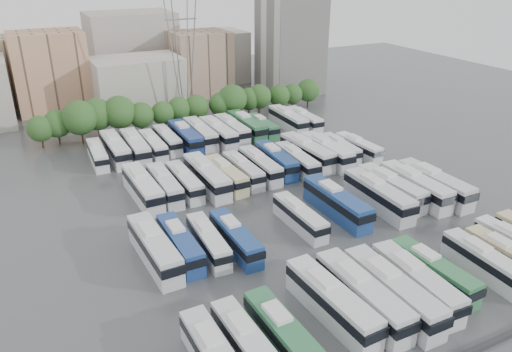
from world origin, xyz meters
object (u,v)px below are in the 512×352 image
bus_r0_s11 (508,257)px  bus_r2_s1 (143,187)px  bus_r0_s4 (332,301)px  bus_r3_s1 (115,148)px  bus_r0_s10 (485,262)px  bus_r3_s12 (288,119)px  bus_r0_s7 (416,282)px  bus_r2_s7 (260,165)px  bus_r1_s3 (235,238)px  bus_r2_s13 (358,147)px  bus_r1_s12 (415,186)px  bus_r3_s3 (153,145)px  apartment_tower (291,42)px  bus_r2_s8 (276,160)px  bus_r0_s2 (285,336)px  bus_r2_s12 (340,148)px  bus_r2_s5 (226,175)px  bus_r1_s6 (300,217)px  bus_r3_s10 (263,126)px  bus_r0_s6 (392,291)px  bus_r0_s5 (362,295)px  bus_r1_s8 (337,202)px  bus_r1_s1 (180,243)px  bus_r2_s10 (307,152)px  bus_r3_s0 (98,154)px  bus_r3_s13 (304,119)px  bus_r2_s4 (207,176)px  bus_r3_s9 (247,126)px  bus_r1_s13 (434,184)px  bus_r2_s3 (185,182)px  bus_r1_s2 (208,241)px  electricity_pylon (181,31)px  bus_r2_s6 (243,170)px  bus_r2_s2 (165,185)px  bus_r1_s0 (154,248)px  bus_r1_s10 (378,195)px  bus_r3_s6 (200,133)px  bus_r3_s7 (218,133)px  bus_r1_s11 (391,187)px  bus_r3_s5 (185,137)px  bus_r3_s8 (232,129)px  bus_r3_s2 (135,147)px  bus_r0_s1 (248,346)px

bus_r0_s11 → bus_r2_s1: 49.54m
bus_r0_s4 → bus_r3_s1: bearing=97.9°
bus_r0_s10 → bus_r3_s12: size_ratio=0.89×
bus_r0_s7 → bus_r2_s7: (-0.22, 36.07, -0.07)m
bus_r1_s3 → bus_r2_s13: size_ratio=1.03×
bus_r1_s12 → bus_r3_s3: (-29.94, 35.47, -0.30)m
apartment_tower → bus_r1_s12: apartment_tower is taller
bus_r2_s8 → bus_r0_s2: bearing=-114.9°
bus_r0_s2 → bus_r2_s12: (33.17, 37.93, -0.18)m
bus_r2_s1 → bus_r3_s3: size_ratio=1.16×
bus_r2_s5 → bus_r1_s6: bearing=-81.0°
bus_r3_s10 → bus_r0_s6: bearing=-101.6°
bus_r0_s5 → bus_r3_s12: (22.84, 54.56, -0.07)m
bus_r0_s2 → bus_r0_s7: (16.56, 0.87, 0.09)m
bus_r1_s8 → bus_r1_s1: bearing=179.5°
bus_r1_s6 → bus_r2_s10: 23.13m
bus_r0_s10 → bus_r2_s5: 39.44m
bus_r3_s0 → bus_r3_s12: bus_r3_s12 is taller
bus_r0_s4 → bus_r3_s13: size_ratio=1.11×
bus_r1_s3 → bus_r2_s4: bus_r2_s4 is taller
bus_r1_s12 → bus_r3_s9: bearing=106.2°
bus_r2_s4 → bus_r3_s10: bearing=43.5°
bus_r1_s13 → bus_r2_s3: size_ratio=1.19×
apartment_tower → bus_r2_s4: size_ratio=1.91×
bus_r1_s2 → bus_r2_s10: 32.64m
electricity_pylon → bus_r3_s10: electricity_pylon is taller
bus_r0_s6 → bus_r2_s3: bearing=105.8°
bus_r3_s3 → bus_r2_s13: bearing=-27.9°
bus_r2_s6 → bus_r2_s13: bearing=0.1°
bus_r3_s13 → electricity_pylon: bearing=134.6°
bus_r1_s3 → bus_r3_s0: bus_r1_s3 is taller
bus_r1_s3 → bus_r2_s2: 18.95m
bus_r2_s4 → bus_r2_s10: bus_r2_s4 is taller
bus_r1_s0 → bus_r2_s1: bus_r2_s1 is taller
bus_r0_s5 → bus_r0_s7: bus_r0_s5 is taller
bus_r1_s10 → bus_r3_s9: 37.27m
bus_r3_s6 → bus_r3_s7: bus_r3_s7 is taller
bus_r0_s6 → bus_r3_s3: bus_r0_s6 is taller
bus_r1_s0 → bus_r1_s11: bearing=-1.5°
bus_r0_s4 → bus_r1_s10: bearing=37.8°
bus_r0_s10 → bus_r3_s5: bus_r3_s5 is taller
electricity_pylon → bus_r3_s8: 25.59m
bus_r1_s2 → bus_r2_s2: bearing=92.4°
bus_r3_s2 → bus_r0_s1: bearing=-92.7°
bus_r1_s0 → bus_r2_s4: bearing=49.1°
bus_r1_s1 → bus_r3_s7: bus_r3_s7 is taller
apartment_tower → bus_r3_s7: (-32.51, -28.28, -10.97)m
bus_r2_s7 → bus_r3_s6: 19.28m
bus_r2_s6 → bus_r2_s7: 3.28m
bus_r2_s13 → bus_r0_s6: bearing=-125.7°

